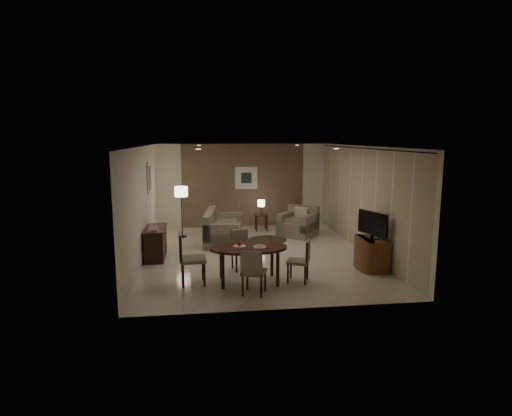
{
  "coord_description": "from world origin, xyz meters",
  "views": [
    {
      "loc": [
        -1.36,
        -10.34,
        2.93
      ],
      "look_at": [
        0.0,
        0.2,
        1.15
      ],
      "focal_mm": 30.0,
      "sensor_mm": 36.0,
      "label": 1
    }
  ],
  "objects": [
    {
      "name": "curtain_rod",
      "position": [
        2.68,
        0.0,
        2.64
      ],
      "size": [
        0.03,
        6.8,
        0.03
      ],
      "primitive_type": "cylinder",
      "rotation": [
        1.57,
        0.0,
        0.0
      ],
      "color": "black",
      "rests_on": "wall_right"
    },
    {
      "name": "curtain_wall",
      "position": [
        2.68,
        0.0,
        1.32
      ],
      "size": [
        0.08,
        6.7,
        2.58
      ],
      "primitive_type": null,
      "color": "beige",
      "rests_on": "wall_right"
    },
    {
      "name": "table_lamp",
      "position": [
        0.5,
        2.77,
        0.76
      ],
      "size": [
        0.22,
        0.22,
        0.5
      ],
      "primitive_type": null,
      "color": "#FFEAC1",
      "rests_on": "side_table"
    },
    {
      "name": "plate_a",
      "position": [
        -0.62,
        -1.99,
        0.74
      ],
      "size": [
        0.26,
        0.26,
        0.02
      ],
      "primitive_type": "cylinder",
      "color": "white",
      "rests_on": "dining_table"
    },
    {
      "name": "downlight_nr",
      "position": [
        1.4,
        -1.8,
        2.69
      ],
      "size": [
        0.1,
        0.1,
        0.01
      ],
      "primitive_type": "cylinder",
      "color": "white",
      "rests_on": "ceiling"
    },
    {
      "name": "fruit_apple",
      "position": [
        -0.62,
        -1.99,
        0.8
      ],
      "size": [
        0.09,
        0.09,
        0.09
      ],
      "primitive_type": "sphere",
      "color": "maroon",
      "rests_on": "plate_a"
    },
    {
      "name": "art_back_canvas",
      "position": [
        0.1,
        3.44,
        1.6
      ],
      "size": [
        0.34,
        0.01,
        0.34
      ],
      "primitive_type": "cube",
      "color": "black",
      "rests_on": "wall_back"
    },
    {
      "name": "floor_lamp",
      "position": [
        -1.94,
        2.17,
        0.75
      ],
      "size": [
        0.38,
        0.38,
        1.49
      ],
      "primitive_type": null,
      "color": "#FFE5B7",
      "rests_on": "floor"
    },
    {
      "name": "downlight_fr",
      "position": [
        1.4,
        1.8,
        2.69
      ],
      "size": [
        0.1,
        0.1,
        0.01
      ],
      "primitive_type": "cylinder",
      "color": "white",
      "rests_on": "ceiling"
    },
    {
      "name": "round_rug",
      "position": [
        0.5,
        1.47,
        0.01
      ],
      "size": [
        1.11,
        1.11,
        0.01
      ],
      "primitive_type": "cylinder",
      "color": "#3D3422",
      "rests_on": "floor"
    },
    {
      "name": "plate_b",
      "position": [
        -0.22,
        -2.09,
        0.74
      ],
      "size": [
        0.26,
        0.26,
        0.02
      ],
      "primitive_type": "cylinder",
      "color": "white",
      "rests_on": "dining_table"
    },
    {
      "name": "flat_tv",
      "position": [
        2.38,
        -1.5,
        1.02
      ],
      "size": [
        0.36,
        0.85,
        0.6
      ],
      "primitive_type": null,
      "rotation": [
        0.0,
        0.0,
        0.35
      ],
      "color": "black",
      "rests_on": "tv_cabinet"
    },
    {
      "name": "room_shell",
      "position": [
        0.0,
        0.4,
        1.35
      ],
      "size": [
        5.5,
        7.0,
        2.7
      ],
      "color": "beige",
      "rests_on": "ground"
    },
    {
      "name": "chair_near",
      "position": [
        -0.41,
        -2.72,
        0.44
      ],
      "size": [
        0.55,
        0.55,
        0.88
      ],
      "primitive_type": null,
      "rotation": [
        0.0,
        0.0,
        2.78
      ],
      "color": "gray",
      "rests_on": "floor"
    },
    {
      "name": "napkin",
      "position": [
        -0.22,
        -2.09,
        0.77
      ],
      "size": [
        0.12,
        0.08,
        0.03
      ],
      "primitive_type": "cube",
      "color": "white",
      "rests_on": "plate_b"
    },
    {
      "name": "art_back_frame",
      "position": [
        0.1,
        3.46,
        1.6
      ],
      "size": [
        0.72,
        0.03,
        0.72
      ],
      "primitive_type": "cube",
      "color": "silver",
      "rests_on": "wall_back"
    },
    {
      "name": "side_table",
      "position": [
        0.5,
        2.77,
        0.26
      ],
      "size": [
        0.4,
        0.4,
        0.51
      ],
      "primitive_type": null,
      "color": "black",
      "rests_on": "floor"
    },
    {
      "name": "armchair",
      "position": [
        1.46,
        1.84,
        0.43
      ],
      "size": [
        1.34,
        1.34,
        0.87
      ],
      "primitive_type": null,
      "rotation": [
        0.0,
        0.0,
        -0.71
      ],
      "color": "gray",
      "rests_on": "floor"
    },
    {
      "name": "taupe_accent",
      "position": [
        0.0,
        3.48,
        1.35
      ],
      "size": [
        3.96,
        0.03,
        2.7
      ],
      "primitive_type": "cube",
      "color": "brown",
      "rests_on": "wall_back"
    },
    {
      "name": "downlight_fl",
      "position": [
        -1.4,
        1.8,
        2.69
      ],
      "size": [
        0.1,
        0.1,
        0.01
      ],
      "primitive_type": "cylinder",
      "color": "white",
      "rests_on": "ceiling"
    },
    {
      "name": "chair_left",
      "position": [
        -1.56,
        -1.99,
        0.52
      ],
      "size": [
        0.54,
        0.54,
        1.04
      ],
      "primitive_type": null,
      "rotation": [
        0.0,
        0.0,
        1.64
      ],
      "color": "gray",
      "rests_on": "floor"
    },
    {
      "name": "chair_right",
      "position": [
        0.56,
        -2.13,
        0.43
      ],
      "size": [
        0.54,
        0.54,
        0.87
      ],
      "primitive_type": null,
      "rotation": [
        0.0,
        0.0,
        -1.94
      ],
      "color": "gray",
      "rests_on": "floor"
    },
    {
      "name": "art_left_frame",
      "position": [
        -2.72,
        1.2,
        1.85
      ],
      "size": [
        0.03,
        0.6,
        0.8
      ],
      "primitive_type": "cube",
      "color": "silver",
      "rests_on": "wall_left"
    },
    {
      "name": "sofa",
      "position": [
        -0.77,
        1.37,
        0.44
      ],
      "size": [
        1.98,
        1.17,
        0.89
      ],
      "primitive_type": null,
      "rotation": [
        0.0,
        0.0,
        1.45
      ],
      "color": "gray",
      "rests_on": "floor"
    },
    {
      "name": "chair_far",
      "position": [
        -0.5,
        -1.2,
        0.44
      ],
      "size": [
        0.49,
        0.49,
        0.87
      ],
      "primitive_type": null,
      "rotation": [
        0.0,
        0.0,
        0.19
      ],
      "color": "gray",
      "rests_on": "floor"
    },
    {
      "name": "console_desk",
      "position": [
        -2.49,
        0.0,
        0.38
      ],
      "size": [
        0.48,
        1.2,
        0.75
      ],
      "primitive_type": null,
      "color": "#401F14",
      "rests_on": "floor"
    },
    {
      "name": "art_left_canvas",
      "position": [
        -2.71,
        1.2,
        1.85
      ],
      "size": [
        0.01,
        0.46,
        0.64
      ],
      "primitive_type": "cube",
      "color": "gray",
      "rests_on": "wall_left"
    },
    {
      "name": "downlight_nl",
      "position": [
        -1.4,
        -1.8,
        2.69
      ],
      "size": [
        0.1,
        0.1,
        0.01
      ],
      "primitive_type": "cylinder",
      "color": "white",
      "rests_on": "ceiling"
    },
    {
      "name": "dining_table",
      "position": [
        -0.44,
        -2.04,
        0.37
      ],
      "size": [
        1.57,
        0.98,
        0.73
      ],
      "primitive_type": null,
      "color": "#401F14",
      "rests_on": "floor"
    },
    {
      "name": "tv_cabinet",
      "position": [
        2.4,
        -1.5,
        0.35
      ],
      "size": [
        0.48,
        0.9,
        0.7
      ],
      "primitive_type": null,
      "color": "brown",
      "rests_on": "floor"
    },
    {
      "name": "telephone",
      "position": [
        -2.49,
        -0.3,
        0.8
      ],
      "size": [
        0.2,
        0.14,
        0.09
      ],
      "primitive_type": null,
      "color": "white",
      "rests_on": "console_desk"
    }
  ]
}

